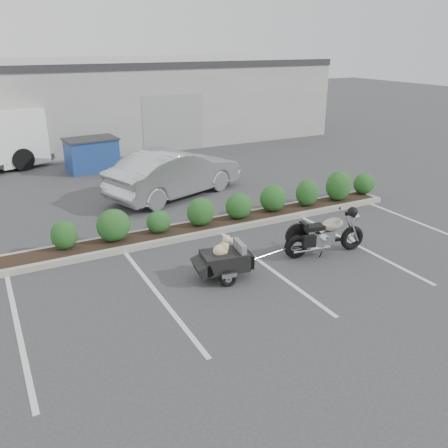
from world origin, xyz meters
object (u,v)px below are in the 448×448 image
sedan (175,173)px  dumpster (92,154)px  motorcycle (325,235)px  pet_trailer (224,260)px

sedan → dumpster: size_ratio=2.29×
motorcycle → pet_trailer: 2.78m
pet_trailer → sedan: size_ratio=0.37×
sedan → dumpster: 4.91m
dumpster → pet_trailer: bearing=-92.4°
pet_trailer → dumpster: bearing=100.5°
motorcycle → sedan: bearing=111.9°
motorcycle → sedan: 6.26m
sedan → motorcycle: bearing=173.8°
motorcycle → dumpster: bearing=115.0°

